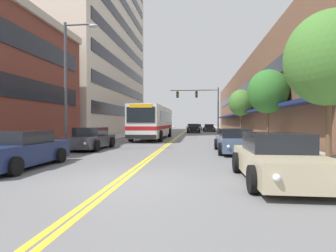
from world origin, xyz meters
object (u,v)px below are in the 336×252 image
at_px(car_red_parked_left_far, 151,129).
at_px(street_tree_right_far, 241,103).
at_px(city_bus, 154,121).
at_px(car_white_moving_second, 191,127).
at_px(street_tree_right_mid, 268,92).
at_px(car_champagne_moving_third, 198,127).
at_px(car_charcoal_parked_right_far, 209,128).
at_px(street_tree_right_near, 329,59).
at_px(car_slate_blue_parked_right_mid, 235,141).
at_px(street_lamp_left_near, 70,75).
at_px(fire_hydrant, 263,142).
at_px(car_black_moving_lead, 194,129).
at_px(car_beige_parked_right_foreground, 277,159).
at_px(traffic_signal_mast, 202,101).
at_px(car_navy_parked_left_mid, 17,151).
at_px(car_dark_grey_parked_left_near, 90,139).

distance_m(car_red_parked_left_far, street_tree_right_far, 12.94).
height_order(city_bus, car_red_parked_left_far, city_bus).
relative_size(car_white_moving_second, street_tree_right_mid, 0.80).
height_order(car_white_moving_second, car_champagne_moving_third, car_champagne_moving_third).
height_order(car_charcoal_parked_right_far, street_tree_right_near, street_tree_right_near).
xyz_separation_m(car_slate_blue_parked_right_mid, street_tree_right_near, (2.91, -4.29, 3.48)).
distance_m(street_lamp_left_near, fire_hydrant, 11.70).
xyz_separation_m(car_black_moving_lead, street_tree_right_far, (5.92, -8.61, 3.40)).
relative_size(car_beige_parked_right_foreground, street_tree_right_near, 0.75).
bearing_deg(car_red_parked_left_far, street_lamp_left_near, -91.73).
distance_m(city_bus, car_white_moving_second, 38.19).
xyz_separation_m(street_tree_right_near, street_tree_right_mid, (0.37, 10.07, -0.09)).
bearing_deg(traffic_signal_mast, car_navy_parked_left_mid, -103.75).
bearing_deg(street_tree_right_mid, street_tree_right_near, -92.08).
xyz_separation_m(car_dark_grey_parked_left_near, car_charcoal_parked_right_far, (8.73, 32.34, -0.02)).
xyz_separation_m(car_champagne_moving_third, traffic_signal_mast, (0.56, -17.58, 4.19)).
distance_m(car_dark_grey_parked_left_near, car_champagne_moving_third, 40.90).
height_order(car_champagne_moving_third, street_tree_right_near, street_tree_right_near).
distance_m(street_tree_right_far, fire_hydrant, 17.92).
relative_size(car_beige_parked_right_foreground, car_white_moving_second, 0.97).
xyz_separation_m(car_white_moving_second, street_tree_right_near, (6.46, -53.72, 3.51)).
distance_m(car_navy_parked_left_mid, traffic_signal_mast, 30.58).
relative_size(car_beige_parked_right_foreground, traffic_signal_mast, 0.62).
relative_size(street_lamp_left_near, street_tree_right_mid, 1.33).
xyz_separation_m(car_champagne_moving_third, street_tree_right_mid, (5.27, -35.30, 3.41)).
xyz_separation_m(city_bus, car_champagne_moving_third, (4.46, 29.70, -1.19)).
relative_size(car_dark_grey_parked_left_near, street_tree_right_near, 0.77).
xyz_separation_m(car_red_parked_left_far, car_charcoal_parked_right_far, (8.65, 11.04, -0.06)).
height_order(car_charcoal_parked_right_far, street_tree_right_mid, street_tree_right_mid).
relative_size(car_charcoal_parked_right_far, street_tree_right_far, 0.79).
bearing_deg(street_tree_right_mid, street_tree_right_far, 89.93).
height_order(city_bus, street_tree_right_far, street_tree_right_far).
relative_size(car_slate_blue_parked_right_mid, street_tree_right_near, 0.85).
bearing_deg(car_charcoal_parked_right_far, car_beige_parked_right_foreground, -89.82).
xyz_separation_m(city_bus, car_slate_blue_parked_right_mid, (6.46, -11.37, -1.17)).
distance_m(car_white_moving_second, car_champagne_moving_third, 8.50).
relative_size(car_navy_parked_left_mid, street_tree_right_near, 0.78).
bearing_deg(car_navy_parked_left_mid, car_beige_parked_right_foreground, -8.15).
relative_size(car_dark_grey_parked_left_near, fire_hydrant, 5.24).
xyz_separation_m(car_white_moving_second, traffic_signal_mast, (2.12, -25.94, 4.20)).
xyz_separation_m(car_black_moving_lead, traffic_signal_mast, (1.19, -3.34, 4.13)).
relative_size(car_slate_blue_parked_right_mid, street_tree_right_far, 0.88).
xyz_separation_m(car_slate_blue_parked_right_mid, car_white_moving_second, (-3.55, 49.43, -0.03)).
xyz_separation_m(car_slate_blue_parked_right_mid, car_black_moving_lead, (-2.63, 26.83, 0.05)).
xyz_separation_m(car_navy_parked_left_mid, car_black_moving_lead, (6.01, 32.77, 0.03)).
relative_size(car_navy_parked_left_mid, street_tree_right_far, 0.81).
distance_m(car_beige_parked_right_foreground, car_champagne_moving_third, 48.33).
height_order(car_black_moving_lead, street_tree_right_far, street_tree_right_far).
bearing_deg(traffic_signal_mast, car_champagne_moving_third, 91.84).
distance_m(car_red_parked_left_far, car_white_moving_second, 27.86).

